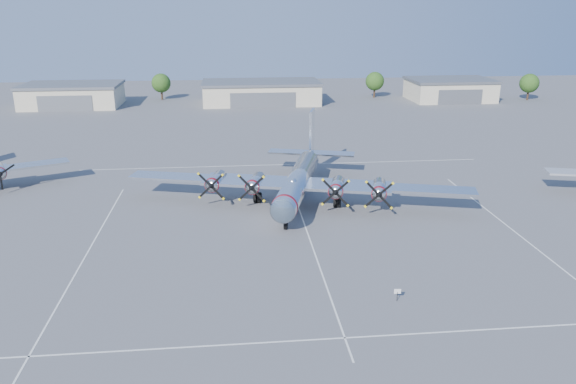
{
  "coord_description": "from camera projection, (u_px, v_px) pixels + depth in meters",
  "views": [
    {
      "loc": [
        -7.71,
        -56.53,
        22.79
      ],
      "look_at": [
        -1.63,
        2.2,
        3.2
      ],
      "focal_mm": 35.0,
      "sensor_mm": 36.0,
      "label": 1
    }
  ],
  "objects": [
    {
      "name": "hangar_west",
      "position": [
        72.0,
        95.0,
        133.43
      ],
      "size": [
        22.6,
        14.6,
        5.4
      ],
      "color": "beige",
      "rests_on": "ground"
    },
    {
      "name": "tree_far_east",
      "position": [
        529.0,
        83.0,
        142.15
      ],
      "size": [
        4.8,
        4.8,
        6.64
      ],
      "color": "#382619",
      "rests_on": "ground"
    },
    {
      "name": "tree_west",
      "position": [
        161.0,
        83.0,
        142.5
      ],
      "size": [
        4.8,
        4.8,
        6.64
      ],
      "color": "#382619",
      "rests_on": "ground"
    },
    {
      "name": "tree_east",
      "position": [
        375.0,
        81.0,
        145.98
      ],
      "size": [
        4.8,
        4.8,
        6.64
      ],
      "color": "#382619",
      "rests_on": "ground"
    },
    {
      "name": "parking_lines",
      "position": [
        307.0,
        232.0,
        59.65
      ],
      "size": [
        60.0,
        50.08,
        0.01
      ],
      "color": "silver",
      "rests_on": "ground"
    },
    {
      "name": "ground",
      "position": [
        305.0,
        226.0,
        61.3
      ],
      "size": [
        260.0,
        260.0,
        0.0
      ],
      "primitive_type": "plane",
      "color": "#565658",
      "rests_on": "ground"
    },
    {
      "name": "info_placard",
      "position": [
        397.0,
        293.0,
        45.41
      ],
      "size": [
        0.56,
        0.09,
        1.07
      ],
      "rotation": [
        0.0,
        0.0,
        -0.09
      ],
      "color": "black",
      "rests_on": "ground"
    },
    {
      "name": "hangar_center",
      "position": [
        261.0,
        92.0,
        137.83
      ],
      "size": [
        28.6,
        14.6,
        5.4
      ],
      "color": "beige",
      "rests_on": "ground"
    },
    {
      "name": "hangar_east",
      "position": [
        450.0,
        89.0,
        142.52
      ],
      "size": [
        20.6,
        14.6,
        5.4
      ],
      "color": "beige",
      "rests_on": "ground"
    },
    {
      "name": "main_bomber_b29",
      "position": [
        299.0,
        200.0,
        69.37
      ],
      "size": [
        47.3,
        38.21,
        9.13
      ],
      "primitive_type": null,
      "rotation": [
        0.0,
        0.0,
        -0.27
      ],
      "color": "white",
      "rests_on": "ground"
    }
  ]
}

